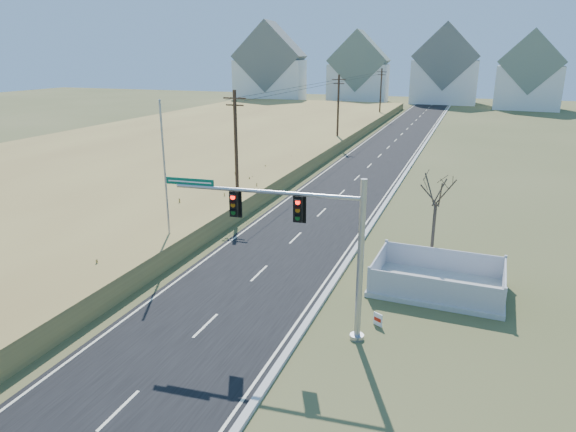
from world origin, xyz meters
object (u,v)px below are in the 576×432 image
object	(u,v)px
fence_enclosure	(437,285)
bare_tree	(437,189)
flagpole	(167,195)
open_sign	(378,319)
traffic_signal_mast	(316,240)

from	to	relation	value
fence_enclosure	bare_tree	xyz separation A→B (m)	(-0.59, 2.71, 4.34)
fence_enclosure	bare_tree	size ratio (longest dim) A/B	1.16
flagpole	bare_tree	distance (m)	15.24
open_sign	flagpole	distance (m)	14.36
fence_enclosure	open_sign	bearing A→B (deg)	-112.93
fence_enclosure	flagpole	size ratio (longest dim) A/B	0.73
open_sign	bare_tree	bearing A→B (deg)	107.13
traffic_signal_mast	fence_enclosure	xyz separation A→B (m)	(4.64, 6.19, -4.00)
open_sign	bare_tree	xyz separation A→B (m)	(1.58, 7.37, 4.31)
traffic_signal_mast	flagpole	size ratio (longest dim) A/B	0.95
fence_enclosure	open_sign	world-z (taller)	fence_enclosure
flagpole	bare_tree	size ratio (longest dim) A/B	1.59
bare_tree	flagpole	bearing A→B (deg)	-168.16
fence_enclosure	open_sign	size ratio (longest dim) A/B	11.32
flagpole	bare_tree	xyz separation A→B (m)	(14.88, 3.12, 0.99)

